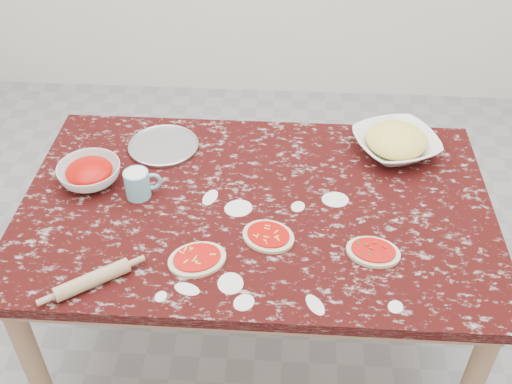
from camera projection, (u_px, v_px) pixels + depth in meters
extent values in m
plane|color=gray|center=(256.00, 337.00, 2.55)|extent=(4.00, 4.00, 0.00)
cube|color=black|center=(256.00, 208.00, 2.08)|extent=(1.60, 1.00, 0.04)
cube|color=#996F56|center=(256.00, 220.00, 2.12)|extent=(1.50, 0.90, 0.08)
cylinder|color=#996F56|center=(34.00, 365.00, 2.04)|extent=(0.07, 0.07, 0.71)
cylinder|color=#996F56|center=(99.00, 201.00, 2.68)|extent=(0.07, 0.07, 0.71)
cylinder|color=#996F56|center=(430.00, 215.00, 2.61)|extent=(0.07, 0.07, 0.71)
cylinder|color=#B2B2B7|center=(164.00, 146.00, 2.31)|extent=(0.32, 0.32, 0.01)
imported|color=white|center=(90.00, 174.00, 2.14)|extent=(0.29, 0.29, 0.07)
imported|color=white|center=(396.00, 145.00, 2.27)|extent=(0.39, 0.39, 0.07)
cylinder|color=#71AEC3|center=(137.00, 184.00, 2.07)|extent=(0.09, 0.09, 0.10)
torus|color=#71AEC3|center=(152.00, 182.00, 2.08)|extent=(0.07, 0.04, 0.07)
cylinder|color=silver|center=(136.00, 176.00, 2.05)|extent=(0.07, 0.07, 0.01)
ellipsoid|color=beige|center=(197.00, 260.00, 1.86)|extent=(0.22, 0.20, 0.01)
ellipsoid|color=red|center=(197.00, 258.00, 1.86)|extent=(0.18, 0.17, 0.00)
ellipsoid|color=beige|center=(268.00, 236.00, 1.94)|extent=(0.21, 0.19, 0.01)
ellipsoid|color=red|center=(268.00, 235.00, 1.93)|extent=(0.17, 0.16, 0.00)
ellipsoid|color=beige|center=(373.00, 252.00, 1.89)|extent=(0.19, 0.16, 0.01)
ellipsoid|color=red|center=(373.00, 250.00, 1.88)|extent=(0.16, 0.13, 0.00)
cylinder|color=tan|center=(92.00, 280.00, 1.78)|extent=(0.21, 0.17, 0.05)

